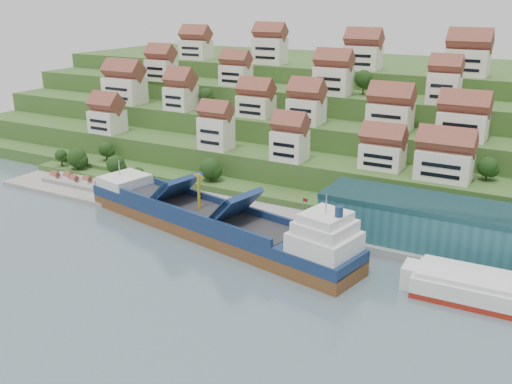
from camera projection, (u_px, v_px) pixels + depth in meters
The scene contains 11 objects.
ground at pixel (217, 238), 138.14m from camera, with size 300.00×300.00×0.00m, color slate.
quay at pixel (318, 228), 140.91m from camera, with size 180.00×14.00×2.20m, color gray.
pebble_beach at pixel (80, 185), 174.67m from camera, with size 45.00×20.00×1.00m, color gray.
hillside at pixel (362, 118), 220.09m from camera, with size 260.00×128.00×31.00m.
hillside_village at pixel (317, 96), 182.36m from camera, with size 156.76×62.31×29.66m.
hillside_trees at pixel (255, 132), 174.70m from camera, with size 141.15×62.23×30.24m.
warehouse at pixel (456, 227), 125.79m from camera, with size 60.00×15.00×10.00m, color #255B65.
flagpole at pixel (303, 211), 135.78m from camera, with size 1.28×0.16×8.00m.
beach_huts at pixel (71, 180), 174.05m from camera, with size 14.40×3.70×2.20m.
cargo_ship at pixel (218, 224), 137.18m from camera, with size 81.01×28.09×17.80m.
second_ship at pixel (496, 292), 107.71m from camera, with size 29.40×11.73×8.43m.
Camera 1 is at (70.31, -106.19, 55.46)m, focal length 40.00 mm.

